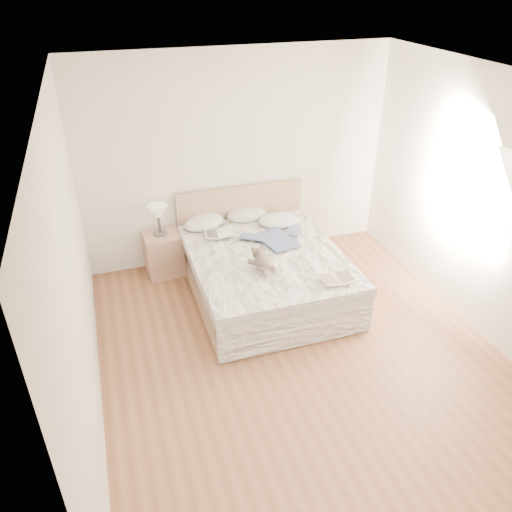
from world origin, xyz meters
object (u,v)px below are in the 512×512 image
object	(u,v)px
bed	(264,271)
table_lamp	(158,214)
photo_book	(219,234)
childrens_book	(337,279)
teddy_bear	(263,267)
nightstand	(164,254)

from	to	relation	value
bed	table_lamp	world-z (taller)	bed
photo_book	childrens_book	distance (m)	1.65
photo_book	teddy_bear	xyz separation A→B (m)	(0.26, -0.93, 0.02)
childrens_book	bed	bearing A→B (deg)	119.60
bed	teddy_bear	bearing A→B (deg)	-110.28
bed	nightstand	world-z (taller)	bed
bed	teddy_bear	xyz separation A→B (m)	(-0.16, -0.44, 0.34)
bed	childrens_book	world-z (taller)	bed
bed	table_lamp	distance (m)	1.48
photo_book	childrens_book	xyz separation A→B (m)	(0.93, -1.36, 0.00)
nightstand	teddy_bear	xyz separation A→B (m)	(0.92, -1.26, 0.37)
table_lamp	teddy_bear	world-z (taller)	table_lamp
bed	table_lamp	bearing A→B (deg)	142.24
bed	nightstand	xyz separation A→B (m)	(-1.08, 0.82, -0.03)
table_lamp	childrens_book	xyz separation A→B (m)	(1.61, -1.72, -0.21)
nightstand	photo_book	size ratio (longest dim) A/B	1.58
table_lamp	childrens_book	world-z (taller)	table_lamp
childrens_book	nightstand	bearing A→B (deg)	132.48
nightstand	table_lamp	xyz separation A→B (m)	(-0.01, 0.03, 0.56)
nightstand	table_lamp	size ratio (longest dim) A/B	1.43
nightstand	teddy_bear	world-z (taller)	teddy_bear
table_lamp	teddy_bear	size ratio (longest dim) A/B	1.15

